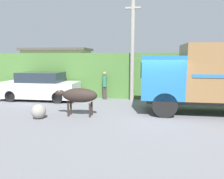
{
  "coord_description": "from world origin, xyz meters",
  "views": [
    {
      "loc": [
        -0.45,
        -9.9,
        2.6
      ],
      "look_at": [
        -1.94,
        -0.02,
        1.13
      ],
      "focal_mm": 35.0,
      "sensor_mm": 36.0,
      "label": 1
    }
  ],
  "objects_px": {
    "parked_suv": "(40,87)",
    "utility_pole": "(132,47)",
    "roadside_rock": "(39,111)",
    "pedestrian_on_hill": "(105,84)",
    "cargo_truck": "(213,75)",
    "brown_cow": "(79,96)"
  },
  "relations": [
    {
      "from": "parked_suv",
      "to": "utility_pole",
      "type": "xyz_separation_m",
      "value": [
        5.55,
        0.82,
        2.37
      ]
    },
    {
      "from": "brown_cow",
      "to": "utility_pole",
      "type": "height_order",
      "value": "utility_pole"
    },
    {
      "from": "cargo_truck",
      "to": "roadside_rock",
      "type": "relative_size",
      "value": 9.93
    },
    {
      "from": "cargo_truck",
      "to": "utility_pole",
      "type": "xyz_separation_m",
      "value": [
        -3.85,
        2.71,
        1.41
      ]
    },
    {
      "from": "utility_pole",
      "to": "roadside_rock",
      "type": "relative_size",
      "value": 9.82
    },
    {
      "from": "roadside_rock",
      "to": "parked_suv",
      "type": "bearing_deg",
      "value": 115.59
    },
    {
      "from": "parked_suv",
      "to": "pedestrian_on_hill",
      "type": "xyz_separation_m",
      "value": [
        3.86,
        0.83,
        0.15
      ]
    },
    {
      "from": "utility_pole",
      "to": "cargo_truck",
      "type": "bearing_deg",
      "value": -35.12
    },
    {
      "from": "pedestrian_on_hill",
      "to": "utility_pole",
      "type": "xyz_separation_m",
      "value": [
        1.69,
        -0.02,
        2.22
      ]
    },
    {
      "from": "parked_suv",
      "to": "roadside_rock",
      "type": "xyz_separation_m",
      "value": [
        1.85,
        -3.87,
        -0.51
      ]
    },
    {
      "from": "cargo_truck",
      "to": "utility_pole",
      "type": "bearing_deg",
      "value": 147.75
    },
    {
      "from": "roadside_rock",
      "to": "cargo_truck",
      "type": "bearing_deg",
      "value": 14.7
    },
    {
      "from": "brown_cow",
      "to": "roadside_rock",
      "type": "distance_m",
      "value": 1.83
    },
    {
      "from": "parked_suv",
      "to": "roadside_rock",
      "type": "bearing_deg",
      "value": -65.97
    },
    {
      "from": "parked_suv",
      "to": "cargo_truck",
      "type": "bearing_deg",
      "value": -12.93
    },
    {
      "from": "pedestrian_on_hill",
      "to": "roadside_rock",
      "type": "bearing_deg",
      "value": 56.06
    },
    {
      "from": "pedestrian_on_hill",
      "to": "parked_suv",
      "type": "bearing_deg",
      "value": 1.36
    },
    {
      "from": "utility_pole",
      "to": "roadside_rock",
      "type": "xyz_separation_m",
      "value": [
        -3.7,
        -4.69,
        -2.88
      ]
    },
    {
      "from": "utility_pole",
      "to": "roadside_rock",
      "type": "height_order",
      "value": "utility_pole"
    },
    {
      "from": "pedestrian_on_hill",
      "to": "utility_pole",
      "type": "height_order",
      "value": "utility_pole"
    },
    {
      "from": "roadside_rock",
      "to": "utility_pole",
      "type": "bearing_deg",
      "value": 51.7
    },
    {
      "from": "cargo_truck",
      "to": "brown_cow",
      "type": "relative_size",
      "value": 3.21
    }
  ]
}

